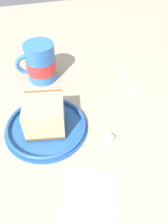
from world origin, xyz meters
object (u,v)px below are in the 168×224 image
(tea_mug, at_px, (40,63))
(folded_napkin, at_px, (93,204))
(sugar_cube, at_px, (110,138))
(cake_slice, at_px, (44,115))
(teaspoon, at_px, (130,85))
(small_plate, at_px, (46,126))

(tea_mug, xyz_separation_m, folded_napkin, (0.03, -0.37, -0.05))
(tea_mug, xyz_separation_m, sugar_cube, (0.11, -0.25, -0.04))
(cake_slice, relative_size, tea_mug, 0.89)
(cake_slice, height_order, folded_napkin, cake_slice)
(teaspoon, xyz_separation_m, sugar_cube, (-0.11, -0.16, 0.00))
(tea_mug, bearing_deg, folded_napkin, -84.81)
(folded_napkin, height_order, sugar_cube, sugar_cube)
(teaspoon, distance_m, sugar_cube, 0.19)
(small_plate, relative_size, sugar_cube, 12.96)
(teaspoon, bearing_deg, folded_napkin, -123.85)
(tea_mug, relative_size, sugar_cube, 7.55)
(tea_mug, distance_m, teaspoon, 0.24)
(cake_slice, relative_size, teaspoon, 0.77)
(tea_mug, xyz_separation_m, teaspoon, (0.22, -0.10, -0.05))
(cake_slice, xyz_separation_m, sugar_cube, (0.12, -0.07, -0.03))
(small_plate, distance_m, sugar_cube, 0.14)
(small_plate, height_order, cake_slice, cake_slice)
(folded_napkin, relative_size, sugar_cube, 9.89)
(teaspoon, relative_size, folded_napkin, 0.89)
(small_plate, height_order, sugar_cube, small_plate)
(small_plate, height_order, tea_mug, tea_mug)
(tea_mug, relative_size, teaspoon, 0.86)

